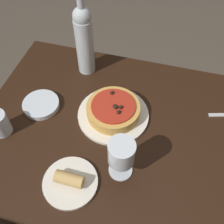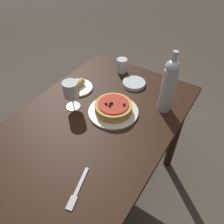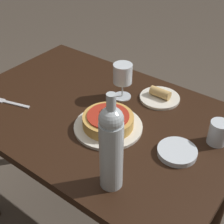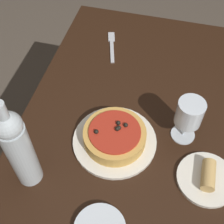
% 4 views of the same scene
% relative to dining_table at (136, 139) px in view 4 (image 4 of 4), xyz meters
% --- Properties ---
extents(ground_plane, '(14.00, 14.00, 0.00)m').
position_rel_dining_table_xyz_m(ground_plane, '(0.00, 0.00, -0.66)').
color(ground_plane, '#4C4238').
extents(dining_table, '(1.15, 0.77, 0.78)m').
position_rel_dining_table_xyz_m(dining_table, '(0.00, 0.00, 0.00)').
color(dining_table, black).
rests_on(dining_table, ground_plane).
extents(dinner_plate, '(0.26, 0.26, 0.01)m').
position_rel_dining_table_xyz_m(dinner_plate, '(0.10, -0.05, 0.12)').
color(dinner_plate, silver).
rests_on(dinner_plate, dining_table).
extents(pizza, '(0.19, 0.19, 0.06)m').
position_rel_dining_table_xyz_m(pizza, '(0.10, -0.05, 0.15)').
color(pizza, gold).
rests_on(pizza, dinner_plate).
extents(wine_glass, '(0.08, 0.08, 0.16)m').
position_rel_dining_table_xyz_m(wine_glass, '(0.02, 0.15, 0.23)').
color(wine_glass, silver).
rests_on(wine_glass, dining_table).
extents(wine_bottle, '(0.07, 0.07, 0.34)m').
position_rel_dining_table_xyz_m(wine_bottle, '(0.27, -0.26, 0.27)').
color(wine_bottle, '#B2BCC1').
rests_on(wine_bottle, dining_table).
extents(fork, '(0.18, 0.07, 0.00)m').
position_rel_dining_table_xyz_m(fork, '(-0.34, -0.18, 0.12)').
color(fork, '#B7B7BC').
rests_on(fork, dining_table).
extents(side_plate, '(0.17, 0.17, 0.05)m').
position_rel_dining_table_xyz_m(side_plate, '(0.16, 0.23, 0.13)').
color(side_plate, silver).
rests_on(side_plate, dining_table).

